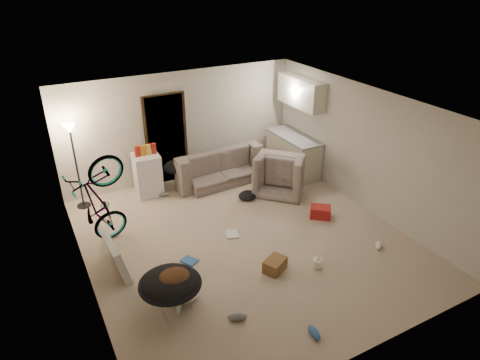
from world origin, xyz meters
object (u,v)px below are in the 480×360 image
armchair (282,174)px  floor_lamp (73,149)px  drink_case_b (320,212)px  juicer (317,263)px  bicycle (102,222)px  sofa (215,168)px  drink_case_a (275,265)px  kitchen_counter (293,154)px  saucer_chair (170,289)px  mini_fridge (148,175)px  tv_box (115,254)px

armchair → floor_lamp: bearing=28.7°
drink_case_b → juicer: size_ratio=1.67×
bicycle → sofa: bearing=-72.2°
drink_case_a → juicer: juicer is taller
floor_lamp → juicer: size_ratio=7.62×
kitchen_counter → armchair: size_ratio=1.43×
saucer_chair → drink_case_b: saucer_chair is taller
drink_case_b → juicer: (-1.03, -1.26, -0.02)m
floor_lamp → drink_case_a: bearing=-56.8°
floor_lamp → saucer_chair: 3.87m
floor_lamp → juicer: 5.15m
juicer → floor_lamp: bearing=127.9°
bicycle → saucer_chair: (0.49, -2.12, -0.09)m
drink_case_a → juicer: (0.67, -0.27, -0.01)m
bicycle → juicer: size_ratio=7.58×
kitchen_counter → drink_case_b: bearing=-109.5°
kitchen_counter → drink_case_a: size_ratio=3.96×
kitchen_counter → sofa: (-1.87, 0.45, -0.14)m
sofa → drink_case_b: sofa is taller
saucer_chair → juicer: size_ratio=3.84×
floor_lamp → mini_fridge: floor_lamp is taller
saucer_chair → juicer: bearing=-5.4°
floor_lamp → armchair: 4.42m
armchair → saucer_chair: 4.28m
floor_lamp → kitchen_counter: (4.83, -0.65, -0.87)m
armchair → bicycle: size_ratio=0.58×
sofa → drink_case_b: bearing=111.8°
sofa → saucer_chair: (-2.37, -3.51, 0.08)m
bicycle → mini_fridge: (1.29, 1.50, -0.01)m
mini_fridge → drink_case_b: (2.72, -2.59, -0.35)m
sofa → armchair: bearing=133.9°
sofa → kitchen_counter: bearing=163.6°
mini_fridge → drink_case_a: 3.74m
floor_lamp → armchair: (4.11, -1.28, -0.97)m
bicycle → mini_fridge: size_ratio=1.95×
kitchen_counter → juicer: kitchen_counter is taller
floor_lamp → kitchen_counter: bearing=-7.7°
sofa → floor_lamp: bearing=-6.7°
tv_box → saucer_chair: bearing=-71.4°
kitchen_counter → mini_fridge: 3.48m
juicer → kitchen_counter: bearing=61.9°
sofa → mini_fridge: 1.58m
sofa → mini_fridge: size_ratio=2.25×
saucer_chair → juicer: saucer_chair is taller
floor_lamp → drink_case_a: (2.40, -3.68, -1.20)m
mini_fridge → saucer_chair: (-0.79, -3.61, -0.08)m
bicycle → drink_case_a: bearing=-140.3°
mini_fridge → sofa: bearing=-0.0°
juicer → saucer_chair: bearing=174.6°
drink_case_a → drink_case_b: 1.97m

